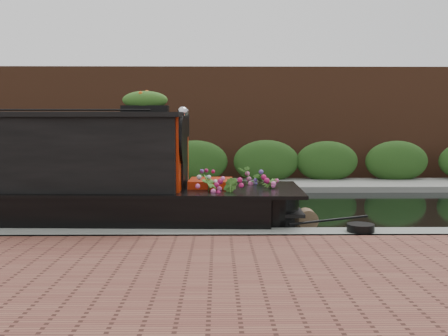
{
  "coord_description": "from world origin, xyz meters",
  "views": [
    {
      "loc": [
        0.64,
        -11.13,
        1.95
      ],
      "look_at": [
        0.77,
        -0.6,
        1.03
      ],
      "focal_mm": 40.0,
      "sensor_mm": 36.0,
      "label": 1
    }
  ],
  "objects": [
    {
      "name": "coiled_mooring_rope",
      "position": [
        2.92,
        -3.32,
        0.31
      ],
      "size": [
        0.43,
        0.43,
        0.12
      ],
      "primitive_type": "cylinder",
      "color": "black",
      "rests_on": "near_bank_coping"
    },
    {
      "name": "far_bank_path",
      "position": [
        0.0,
        4.2,
        0.0
      ],
      "size": [
        40.0,
        2.4,
        0.34
      ],
      "primitive_type": "cube",
      "color": "gray",
      "rests_on": "ground"
    },
    {
      "name": "rope_fender",
      "position": [
        2.31,
        -1.93,
        0.19
      ],
      "size": [
        0.37,
        0.37,
        0.37
      ],
      "primitive_type": "cylinder",
      "rotation": [
        1.57,
        0.0,
        0.0
      ],
      "color": "brown",
      "rests_on": "ground"
    },
    {
      "name": "near_bank_coping",
      "position": [
        0.0,
        -3.3,
        0.0
      ],
      "size": [
        40.0,
        0.6,
        0.5
      ],
      "primitive_type": "cube",
      "color": "slate",
      "rests_on": "ground"
    },
    {
      "name": "far_brick_wall",
      "position": [
        0.0,
        7.2,
        0.0
      ],
      "size": [
        40.0,
        1.0,
        8.0
      ],
      "primitive_type": "cube",
      "color": "#562F1D",
      "rests_on": "ground"
    },
    {
      "name": "ground",
      "position": [
        0.0,
        0.0,
        0.0
      ],
      "size": [
        80.0,
        80.0,
        0.0
      ],
      "primitive_type": "plane",
      "color": "black",
      "rests_on": "ground"
    },
    {
      "name": "far_hedge",
      "position": [
        0.0,
        5.1,
        0.0
      ],
      "size": [
        40.0,
        1.1,
        2.8
      ],
      "primitive_type": "cube",
      "color": "#224517",
      "rests_on": "ground"
    }
  ]
}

